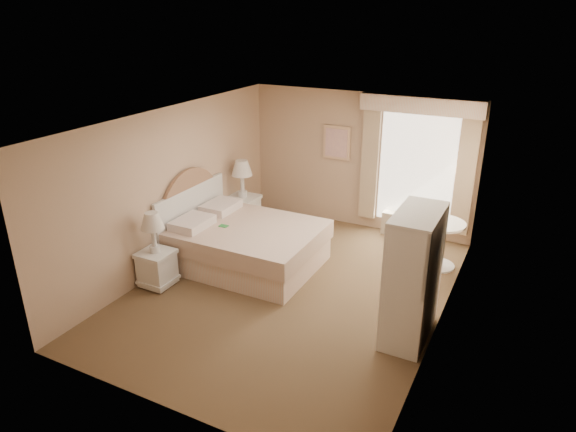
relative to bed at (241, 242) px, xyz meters
The scene contains 9 objects.
room 1.46m from the bed, 18.65° to the right, with size 4.21×5.51×2.51m.
window 3.29m from the bed, 46.48° to the left, with size 2.05×0.22×2.51m.
framed_art 2.70m from the bed, 74.16° to the left, with size 0.52×0.04×0.62m.
bed is the anchor object (origin of this frame).
nightstand_near 1.38m from the bed, 121.87° to the right, with size 0.47×0.47×1.15m.
nightstand_far 1.46m from the bed, 119.99° to the left, with size 0.53×0.53×1.29m.
round_table 3.16m from the bed, 25.03° to the left, with size 0.72×0.72×0.76m.
cafe_chair 3.04m from the bed, 38.38° to the left, with size 0.49×0.49×0.82m.
armoire 3.03m from the bed, 13.92° to the right, with size 0.50×1.01×1.68m.
Camera 1 is at (2.94, -5.91, 3.86)m, focal length 32.00 mm.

